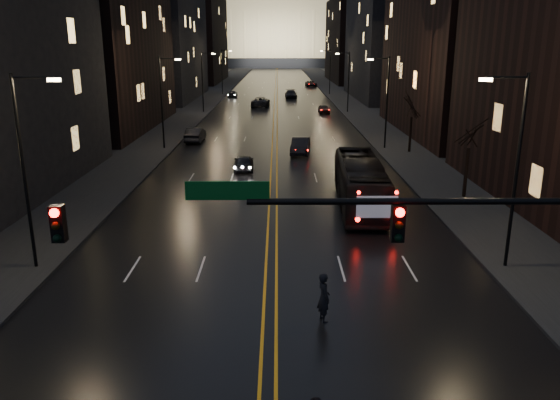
{
  "coord_description": "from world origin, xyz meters",
  "views": [
    {
      "loc": [
        0.31,
        -13.71,
        10.19
      ],
      "look_at": [
        0.42,
        11.18,
        3.03
      ],
      "focal_mm": 35.0,
      "sensor_mm": 36.0,
      "label": 1
    }
  ],
  "objects_px": {
    "oncoming_car_a": "(244,162)",
    "pedestrian_a": "(324,297)",
    "bus": "(360,183)",
    "oncoming_car_b": "(195,135)",
    "receding_car_a": "(301,146)",
    "traffic_signal": "(486,241)"
  },
  "relations": [
    {
      "from": "oncoming_car_a",
      "to": "pedestrian_a",
      "type": "height_order",
      "value": "pedestrian_a"
    },
    {
      "from": "bus",
      "to": "pedestrian_a",
      "type": "height_order",
      "value": "bus"
    },
    {
      "from": "bus",
      "to": "oncoming_car_b",
      "type": "distance_m",
      "value": 28.07
    },
    {
      "from": "oncoming_car_a",
      "to": "receding_car_a",
      "type": "bearing_deg",
      "value": -127.32
    },
    {
      "from": "bus",
      "to": "pedestrian_a",
      "type": "relative_size",
      "value": 5.77
    },
    {
      "from": "oncoming_car_b",
      "to": "receding_car_a",
      "type": "height_order",
      "value": "oncoming_car_b"
    },
    {
      "from": "bus",
      "to": "receding_car_a",
      "type": "height_order",
      "value": "bus"
    },
    {
      "from": "receding_car_a",
      "to": "traffic_signal",
      "type": "bearing_deg",
      "value": -77.75
    },
    {
      "from": "oncoming_car_b",
      "to": "receding_car_a",
      "type": "bearing_deg",
      "value": 150.77
    },
    {
      "from": "oncoming_car_a",
      "to": "traffic_signal",
      "type": "bearing_deg",
      "value": 103.25
    },
    {
      "from": "oncoming_car_b",
      "to": "pedestrian_a",
      "type": "relative_size",
      "value": 2.4
    },
    {
      "from": "receding_car_a",
      "to": "pedestrian_a",
      "type": "distance_m",
      "value": 32.75
    },
    {
      "from": "traffic_signal",
      "to": "oncoming_car_a",
      "type": "xyz_separation_m",
      "value": [
        -8.41,
        30.68,
        -4.43
      ]
    },
    {
      "from": "oncoming_car_b",
      "to": "pedestrian_a",
      "type": "xyz_separation_m",
      "value": [
        10.54,
        -39.33,
        0.2
      ]
    },
    {
      "from": "traffic_signal",
      "to": "oncoming_car_a",
      "type": "distance_m",
      "value": 32.12
    },
    {
      "from": "traffic_signal",
      "to": "bus",
      "type": "bearing_deg",
      "value": 90.86
    },
    {
      "from": "oncoming_car_b",
      "to": "receding_car_a",
      "type": "distance_m",
      "value": 12.82
    },
    {
      "from": "oncoming_car_a",
      "to": "receding_car_a",
      "type": "relative_size",
      "value": 0.85
    },
    {
      "from": "bus",
      "to": "receding_car_a",
      "type": "distance_m",
      "value": 17.96
    },
    {
      "from": "oncoming_car_a",
      "to": "receding_car_a",
      "type": "xyz_separation_m",
      "value": [
        5.0,
        7.08,
        0.09
      ]
    },
    {
      "from": "oncoming_car_b",
      "to": "bus",
      "type": "bearing_deg",
      "value": 121.83
    },
    {
      "from": "bus",
      "to": "pedestrian_a",
      "type": "distance_m",
      "value": 15.5
    }
  ]
}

